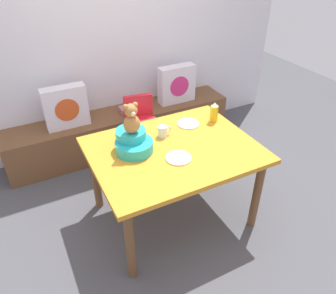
# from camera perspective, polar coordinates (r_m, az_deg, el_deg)

# --- Properties ---
(ground_plane) EXTENTS (8.00, 8.00, 0.00)m
(ground_plane) POSITION_cam_1_polar(r_m,az_deg,el_deg) (3.08, 0.86, -11.63)
(ground_plane) COLOR #4C4C51
(back_wall) EXTENTS (4.40, 0.10, 2.60)m
(back_wall) POSITION_cam_1_polar(r_m,az_deg,el_deg) (3.69, -10.81, 19.30)
(back_wall) COLOR silver
(back_wall) RESTS_ON ground_plane
(window_bench) EXTENTS (2.60, 0.44, 0.46)m
(window_bench) POSITION_cam_1_polar(r_m,az_deg,el_deg) (3.86, -7.90, 2.95)
(window_bench) COLOR brown
(window_bench) RESTS_ON ground_plane
(pillow_floral_left) EXTENTS (0.44, 0.15, 0.44)m
(pillow_floral_left) POSITION_cam_1_polar(r_m,az_deg,el_deg) (3.52, -17.52, 6.69)
(pillow_floral_left) COLOR silver
(pillow_floral_left) RESTS_ON window_bench
(pillow_floral_right) EXTENTS (0.44, 0.15, 0.44)m
(pillow_floral_right) POSITION_cam_1_polar(r_m,az_deg,el_deg) (3.89, 1.53, 10.96)
(pillow_floral_right) COLOR silver
(pillow_floral_right) RESTS_ON window_bench
(book_stack) EXTENTS (0.20, 0.14, 0.06)m
(book_stack) POSITION_cam_1_polar(r_m,az_deg,el_deg) (3.76, -6.96, 6.64)
(book_stack) COLOR #BC707A
(book_stack) RESTS_ON window_bench
(dining_table) EXTENTS (1.32, 1.03, 0.74)m
(dining_table) POSITION_cam_1_polar(r_m,az_deg,el_deg) (2.66, 0.98, -1.87)
(dining_table) COLOR orange
(dining_table) RESTS_ON ground_plane
(highchair) EXTENTS (0.38, 0.49, 0.79)m
(highchair) POSITION_cam_1_polar(r_m,az_deg,el_deg) (3.38, -4.68, 4.05)
(highchair) COLOR red
(highchair) RESTS_ON ground_plane
(infant_seat_teal) EXTENTS (0.30, 0.33, 0.16)m
(infant_seat_teal) POSITION_cam_1_polar(r_m,az_deg,el_deg) (2.56, -6.15, 0.84)
(infant_seat_teal) COLOR #24AFB1
(infant_seat_teal) RESTS_ON dining_table
(teddy_bear) EXTENTS (0.13, 0.12, 0.25)m
(teddy_bear) POSITION_cam_1_polar(r_m,az_deg,el_deg) (2.45, -6.44, 4.87)
(teddy_bear) COLOR #AF753D
(teddy_bear) RESTS_ON infant_seat_teal
(ketchup_bottle) EXTENTS (0.07, 0.07, 0.18)m
(ketchup_bottle) POSITION_cam_1_polar(r_m,az_deg,el_deg) (2.97, 8.10, 6.03)
(ketchup_bottle) COLOR gold
(ketchup_bottle) RESTS_ON dining_table
(coffee_mug) EXTENTS (0.12, 0.08, 0.09)m
(coffee_mug) POSITION_cam_1_polar(r_m,az_deg,el_deg) (2.73, -0.91, 2.78)
(coffee_mug) COLOR silver
(coffee_mug) RESTS_ON dining_table
(dinner_plate_near) EXTENTS (0.20, 0.20, 0.01)m
(dinner_plate_near) POSITION_cam_1_polar(r_m,az_deg,el_deg) (2.49, 1.84, -1.91)
(dinner_plate_near) COLOR white
(dinner_plate_near) RESTS_ON dining_table
(dinner_plate_far) EXTENTS (0.20, 0.20, 0.01)m
(dinner_plate_far) POSITION_cam_1_polar(r_m,az_deg,el_deg) (2.93, 3.57, 4.12)
(dinner_plate_far) COLOR white
(dinner_plate_far) RESTS_ON dining_table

